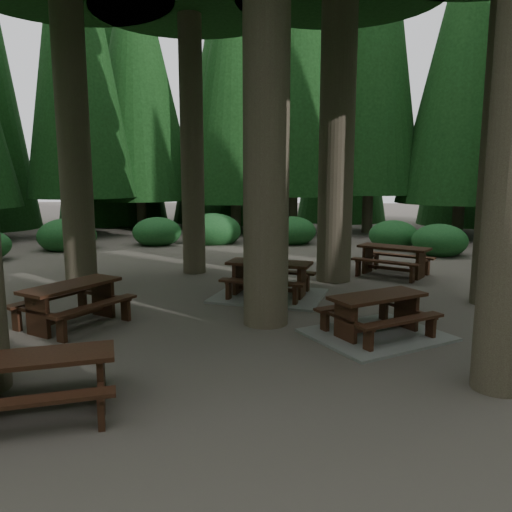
# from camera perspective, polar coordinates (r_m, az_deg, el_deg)

# --- Properties ---
(ground) EXTENTS (80.00, 80.00, 0.00)m
(ground) POSITION_cam_1_polar(r_m,az_deg,el_deg) (9.45, -3.86, -7.90)
(ground) COLOR #4A443C
(ground) RESTS_ON ground
(picnic_table_a) EXTENTS (2.84, 2.72, 0.75)m
(picnic_table_a) POSITION_cam_1_polar(r_m,az_deg,el_deg) (9.00, 13.64, -7.39)
(picnic_table_a) COLOR gray
(picnic_table_a) RESTS_ON ground
(picnic_table_b) EXTENTS (2.15, 2.31, 0.80)m
(picnic_table_b) POSITION_cam_1_polar(r_m,az_deg,el_deg) (9.89, -20.28, -4.52)
(picnic_table_b) COLOR black
(picnic_table_b) RESTS_ON ground
(picnic_table_c) EXTENTS (2.81, 2.50, 0.82)m
(picnic_table_c) POSITION_cam_1_polar(r_m,az_deg,el_deg) (11.48, 1.52, -3.30)
(picnic_table_c) COLOR gray
(picnic_table_c) RESTS_ON ground
(picnic_table_d) EXTENTS (2.41, 2.29, 0.82)m
(picnic_table_d) POSITION_cam_1_polar(r_m,az_deg,el_deg) (14.35, 15.44, -0.03)
(picnic_table_d) COLOR black
(picnic_table_d) RESTS_ON ground
(picnic_table_e) EXTENTS (2.04, 1.85, 0.73)m
(picnic_table_e) POSITION_cam_1_polar(r_m,az_deg,el_deg) (6.49, -23.42, -12.38)
(picnic_table_e) COLOR black
(picnic_table_e) RESTS_ON ground
(shrub_ring) EXTENTS (23.86, 24.64, 1.49)m
(shrub_ring) POSITION_cam_1_polar(r_m,az_deg,el_deg) (10.00, 0.72, -4.53)
(shrub_ring) COLOR #1E5927
(shrub_ring) RESTS_ON ground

